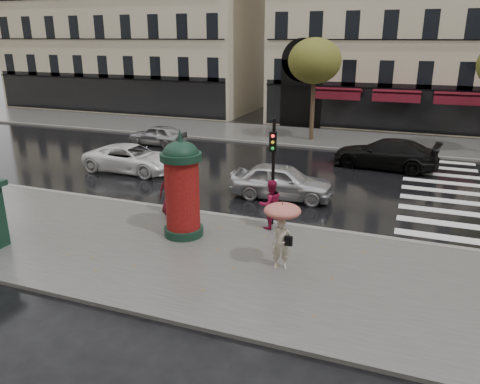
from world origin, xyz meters
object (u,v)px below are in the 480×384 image
at_px(car_far_silver, 158,135).
at_px(car_white, 132,158).
at_px(woman_red, 271,204).
at_px(morris_column, 182,186).
at_px(car_silver, 282,181).
at_px(woman_umbrella, 282,225).
at_px(traffic_light, 273,162).
at_px(car_black, 385,154).
at_px(man_burgundy, 170,192).

bearing_deg(car_far_silver, car_white, 22.00).
height_order(woman_red, morris_column, morris_column).
bearing_deg(car_silver, woman_red, -173.81).
relative_size(woman_umbrella, car_white, 0.42).
bearing_deg(car_far_silver, traffic_light, 50.13).
distance_m(traffic_light, car_far_silver, 15.30).
height_order(traffic_light, car_far_silver, traffic_light).
relative_size(car_black, car_far_silver, 1.38).
bearing_deg(man_burgundy, car_white, -69.56).
relative_size(traffic_light, car_white, 0.79).
bearing_deg(car_far_silver, man_burgundy, 36.63).
relative_size(car_white, car_far_silver, 1.28).
bearing_deg(man_burgundy, car_silver, -157.68).
xyz_separation_m(woman_umbrella, car_far_silver, (-12.18, 13.69, -0.83)).
relative_size(man_burgundy, car_far_silver, 0.46).
height_order(car_white, car_black, car_black).
distance_m(car_white, car_black, 13.35).
height_order(morris_column, car_far_silver, morris_column).
relative_size(woman_umbrella, woman_red, 1.15).
relative_size(man_burgundy, morris_column, 0.48).
height_order(woman_umbrella, car_far_silver, woman_umbrella).
height_order(woman_red, traffic_light, traffic_light).
bearing_deg(car_silver, man_burgundy, 133.65).
bearing_deg(car_far_silver, woman_red, 49.37).
relative_size(woman_red, man_burgundy, 1.01).
bearing_deg(man_burgundy, car_black, -149.69).
distance_m(man_burgundy, car_silver, 5.02).
xyz_separation_m(woman_umbrella, car_silver, (-1.84, 6.49, -0.73)).
distance_m(morris_column, car_black, 13.35).
distance_m(woman_umbrella, woman_red, 3.10).
bearing_deg(woman_red, car_far_silver, -83.30).
relative_size(traffic_light, car_far_silver, 1.00).
relative_size(morris_column, traffic_light, 0.96).
height_order(traffic_light, car_silver, traffic_light).
bearing_deg(woman_umbrella, traffic_light, 111.78).
distance_m(traffic_light, car_black, 10.64).
xyz_separation_m(morris_column, car_white, (-6.44, 6.63, -1.22)).
bearing_deg(morris_column, car_black, 64.16).
relative_size(car_silver, car_white, 0.90).
xyz_separation_m(woman_red, morris_column, (-2.63, -1.64, 0.89)).
xyz_separation_m(man_burgundy, car_black, (7.20, 10.33, -0.23)).
xyz_separation_m(man_burgundy, traffic_light, (4.00, 0.33, 1.47)).
relative_size(woman_red, car_far_silver, 0.46).
bearing_deg(morris_column, car_far_silver, 123.65).
bearing_deg(traffic_light, woman_red, -82.73).
height_order(woman_red, man_burgundy, woman_red).
relative_size(morris_column, car_far_silver, 0.96).
xyz_separation_m(traffic_light, car_far_silver, (-10.92, 10.55, -1.83)).
bearing_deg(man_burgundy, woman_umbrella, 127.03).
distance_m(traffic_light, car_white, 10.32).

